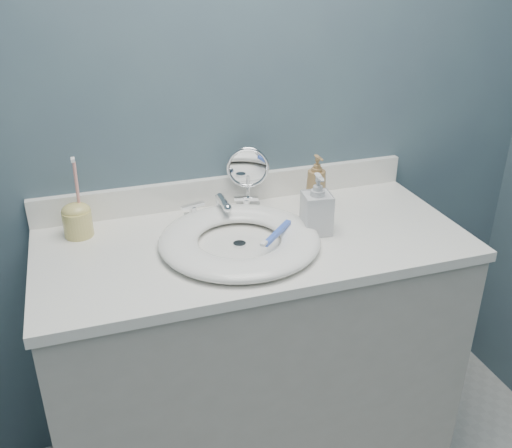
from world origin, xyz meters
name	(u,v)px	position (x,y,z in m)	size (l,w,h in m)	color
back_wall	(225,104)	(0.00, 1.25, 1.20)	(2.20, 0.02, 2.40)	#405260
vanity_cabinet	(254,363)	(0.00, 0.97, 0.42)	(1.20, 0.55, 0.85)	#B5B0A6
countertop	(253,243)	(0.00, 0.97, 0.86)	(1.22, 0.57, 0.03)	white
backsplash	(228,190)	(0.00, 1.24, 0.93)	(1.22, 0.02, 0.09)	white
basin	(239,240)	(-0.05, 0.94, 0.90)	(0.45, 0.45, 0.04)	white
drain	(240,244)	(-0.05, 0.94, 0.88)	(0.04, 0.04, 0.01)	silver
faucet	(221,208)	(-0.05, 1.14, 0.91)	(0.25, 0.13, 0.07)	silver
makeup_mirror	(248,174)	(0.05, 1.19, 0.99)	(0.13, 0.08, 0.20)	silver
soap_bottle_amber	(316,183)	(0.25, 1.11, 0.97)	(0.07, 0.07, 0.18)	olive
soap_bottle_clear	(317,204)	(0.19, 0.96, 0.97)	(0.08, 0.08, 0.18)	silver
toothbrush_holder	(77,218)	(-0.47, 1.15, 0.93)	(0.08, 0.08, 0.24)	#D2C069
toothbrush_lying	(276,234)	(0.04, 0.90, 0.92)	(0.13, 0.13, 0.02)	blue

